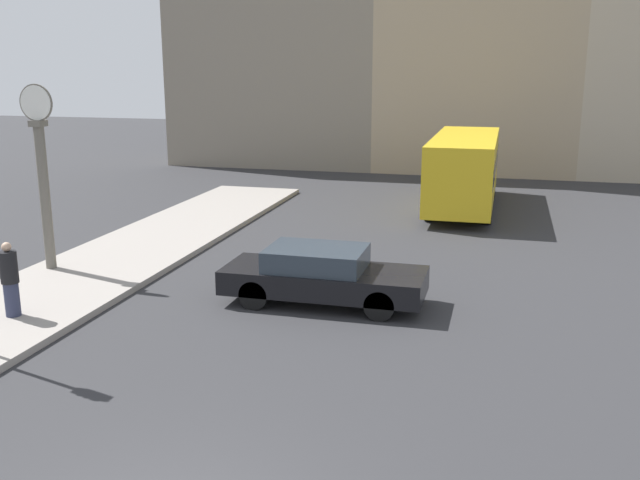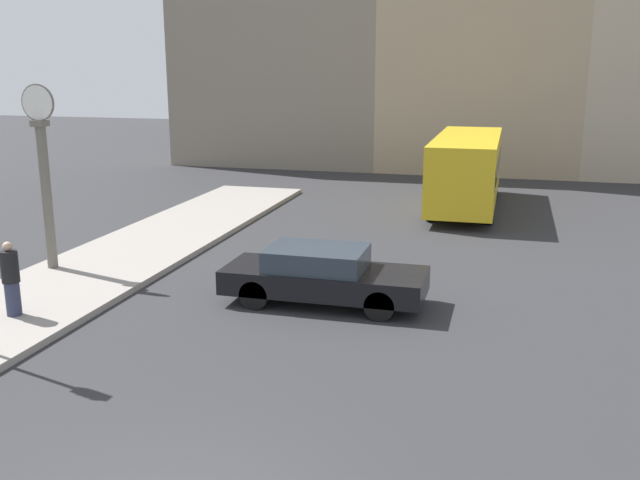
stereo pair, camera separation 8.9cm
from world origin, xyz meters
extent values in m
cube|color=gray|center=(-6.78, 10.40, 0.08)|extent=(3.62, 24.79, 0.16)
cube|color=gray|center=(-8.70, 31.68, 6.42)|extent=(11.41, 5.00, 12.84)
cube|color=black|center=(-0.22, 8.76, 0.57)|extent=(4.71, 1.83, 0.56)
cube|color=#2D3842|center=(-0.41, 8.76, 1.10)|extent=(2.26, 1.65, 0.50)
cylinder|color=black|center=(1.24, 9.57, 0.34)|extent=(0.68, 0.22, 0.68)
cylinder|color=black|center=(1.24, 7.95, 0.34)|extent=(0.68, 0.22, 0.68)
cylinder|color=black|center=(-1.68, 9.57, 0.34)|extent=(0.68, 0.22, 0.68)
cylinder|color=black|center=(-1.68, 7.95, 0.34)|extent=(0.68, 0.22, 0.68)
cube|color=gold|center=(2.19, 21.14, 1.59)|extent=(2.34, 8.41, 2.45)
cube|color=#1E232D|center=(2.19, 21.14, 1.74)|extent=(2.37, 8.24, 0.73)
cylinder|color=black|center=(3.22, 23.74, 0.45)|extent=(0.28, 0.90, 0.90)
cylinder|color=black|center=(1.16, 23.74, 0.45)|extent=(0.28, 0.90, 0.90)
cylinder|color=black|center=(3.22, 18.53, 0.45)|extent=(0.28, 0.90, 0.90)
cylinder|color=black|center=(1.16, 18.53, 0.45)|extent=(0.28, 0.90, 0.90)
cylinder|color=#666056|center=(-7.94, 9.28, 2.04)|extent=(0.27, 0.27, 3.77)
cube|color=#666056|center=(-7.94, 9.28, 4.01)|extent=(0.35, 0.35, 0.16)
cylinder|color=#666056|center=(-7.94, 9.28, 4.53)|extent=(0.95, 0.04, 0.95)
cylinder|color=white|center=(-7.94, 9.28, 4.53)|extent=(0.88, 0.06, 0.88)
cylinder|color=#2D334C|center=(-6.46, 5.80, 0.53)|extent=(0.32, 0.32, 0.75)
cylinder|color=black|center=(-6.46, 5.80, 1.26)|extent=(0.38, 0.38, 0.70)
sphere|color=tan|center=(-6.46, 5.80, 1.71)|extent=(0.20, 0.20, 0.20)
camera|label=1|loc=(3.74, -6.71, 5.51)|focal=40.00mm
camera|label=2|loc=(3.83, -6.69, 5.51)|focal=40.00mm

